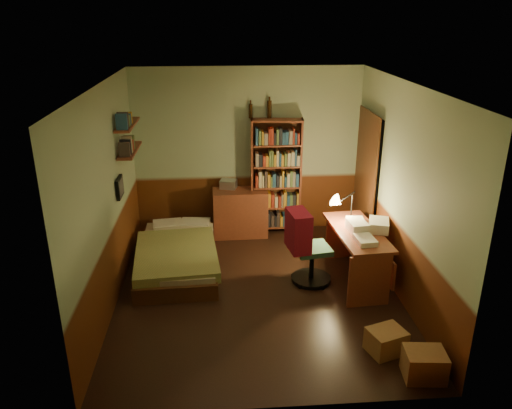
{
  "coord_description": "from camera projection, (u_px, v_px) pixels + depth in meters",
  "views": [
    {
      "loc": [
        -0.44,
        -5.52,
        3.35
      ],
      "look_at": [
        0.0,
        0.25,
        1.1
      ],
      "focal_mm": 35.0,
      "sensor_mm": 36.0,
      "label": 1
    }
  ],
  "objects": [
    {
      "name": "wall_right",
      "position": [
        403.0,
        193.0,
        6.03
      ],
      "size": [
        0.02,
        4.0,
        2.6
      ],
      "primitive_type": "cube",
      "color": "#91A785",
      "rests_on": "ground"
    },
    {
      "name": "doorway",
      "position": [
        367.0,
        182.0,
        7.34
      ],
      "size": [
        0.06,
        0.9,
        2.0
      ],
      "primitive_type": "cube",
      "color": "black",
      "rests_on": "ground"
    },
    {
      "name": "red_jacket",
      "position": [
        330.0,
        205.0,
        6.04
      ],
      "size": [
        0.29,
        0.46,
        0.52
      ],
      "primitive_type": "cube",
      "rotation": [
        0.0,
        0.0,
        0.11
      ],
      "color": "maroon",
      "rests_on": "office_chair"
    },
    {
      "name": "desk_lamp",
      "position": [
        352.0,
        198.0,
        6.63
      ],
      "size": [
        0.23,
        0.23,
        0.64
      ],
      "primitive_type": "cone",
      "rotation": [
        0.0,
        0.0,
        0.24
      ],
      "color": "black",
      "rests_on": "desk"
    },
    {
      "name": "paper_stack",
      "position": [
        379.0,
        225.0,
        6.41
      ],
      "size": [
        0.33,
        0.39,
        0.13
      ],
      "primitive_type": "cube",
      "rotation": [
        0.0,
        0.0,
        -0.3
      ],
      "color": "silver",
      "rests_on": "desk"
    },
    {
      "name": "floor",
      "position": [
        257.0,
        292.0,
        6.38
      ],
      "size": [
        3.5,
        4.0,
        0.02
      ],
      "primitive_type": "cube",
      "color": "black",
      "rests_on": "ground"
    },
    {
      "name": "door_trim",
      "position": [
        365.0,
        182.0,
        7.34
      ],
      "size": [
        0.02,
        0.98,
        2.08
      ],
      "primitive_type": "cube",
      "color": "#3D2111",
      "rests_on": "ground"
    },
    {
      "name": "desk",
      "position": [
        355.0,
        255.0,
        6.55
      ],
      "size": [
        0.65,
        1.37,
        0.71
      ],
      "primitive_type": "cube",
      "rotation": [
        0.0,
        0.0,
        0.08
      ],
      "color": "brown",
      "rests_on": "ground"
    },
    {
      "name": "cardboard_box_b",
      "position": [
        386.0,
        341.0,
        5.21
      ],
      "size": [
        0.44,
        0.4,
        0.26
      ],
      "primitive_type": "cube",
      "rotation": [
        0.0,
        0.0,
        0.32
      ],
      "color": "#A3784A",
      "rests_on": "ground"
    },
    {
      "name": "wall_front",
      "position": [
        277.0,
        283.0,
        4.03
      ],
      "size": [
        3.5,
        0.02,
        2.6
      ],
      "primitive_type": "cube",
      "color": "#91A785",
      "rests_on": "ground"
    },
    {
      "name": "cardboard_box_a",
      "position": [
        424.0,
        364.0,
        4.84
      ],
      "size": [
        0.42,
        0.35,
        0.29
      ],
      "primitive_type": "cube",
      "rotation": [
        0.0,
        0.0,
        -0.1
      ],
      "color": "#A3784A",
      "rests_on": "ground"
    },
    {
      "name": "office_chair",
      "position": [
        312.0,
        251.0,
        6.47
      ],
      "size": [
        0.5,
        0.46,
        0.89
      ],
      "primitive_type": "cube",
      "rotation": [
        0.0,
        0.0,
        0.15
      ],
      "color": "#316148",
      "rests_on": "ground"
    },
    {
      "name": "bottle_right",
      "position": [
        269.0,
        109.0,
        7.5
      ],
      "size": [
        0.07,
        0.07,
        0.26
      ],
      "primitive_type": "cylinder",
      "rotation": [
        0.0,
        0.0,
        -0.07
      ],
      "color": "black",
      "rests_on": "bookshelf"
    },
    {
      "name": "wall_back",
      "position": [
        248.0,
        152.0,
        7.77
      ],
      "size": [
        3.5,
        0.02,
        2.6
      ],
      "primitive_type": "cube",
      "color": "#91A785",
      "rests_on": "ground"
    },
    {
      "name": "bed",
      "position": [
        177.0,
        248.0,
        6.92
      ],
      "size": [
        1.1,
        1.96,
        0.57
      ],
      "primitive_type": "cube",
      "rotation": [
        0.0,
        0.0,
        0.04
      ],
      "color": "olive",
      "rests_on": "ground"
    },
    {
      "name": "wall_shelf_upper",
      "position": [
        127.0,
        125.0,
        6.57
      ],
      "size": [
        0.2,
        0.9,
        0.03
      ],
      "primitive_type": "cube",
      "color": "brown",
      "rests_on": "wall_left"
    },
    {
      "name": "bottle_left",
      "position": [
        251.0,
        111.0,
        7.49
      ],
      "size": [
        0.07,
        0.07,
        0.21
      ],
      "primitive_type": "cylinder",
      "rotation": [
        0.0,
        0.0,
        0.26
      ],
      "color": "black",
      "rests_on": "bookshelf"
    },
    {
      "name": "framed_picture",
      "position": [
        120.0,
        187.0,
        6.36
      ],
      "size": [
        0.04,
        0.32,
        0.26
      ],
      "primitive_type": "cube",
      "color": "black",
      "rests_on": "wall_left"
    },
    {
      "name": "dresser",
      "position": [
        240.0,
        213.0,
        7.87
      ],
      "size": [
        0.85,
        0.44,
        0.75
      ],
      "primitive_type": "cube",
      "rotation": [
        0.0,
        0.0,
        0.02
      ],
      "color": "brown",
      "rests_on": "ground"
    },
    {
      "name": "wall_left",
      "position": [
        106.0,
        200.0,
        5.78
      ],
      "size": [
        0.02,
        4.0,
        2.6
      ],
      "primitive_type": "cube",
      "color": "#91A785",
      "rests_on": "ground"
    },
    {
      "name": "bookshelf",
      "position": [
        276.0,
        178.0,
        7.79
      ],
      "size": [
        0.81,
        0.33,
        1.84
      ],
      "primitive_type": "cube",
      "rotation": [
        0.0,
        0.0,
        -0.11
      ],
      "color": "brown",
      "rests_on": "ground"
    },
    {
      "name": "mini_stereo",
      "position": [
        228.0,
        184.0,
        7.81
      ],
      "size": [
        0.29,
        0.25,
        0.13
      ],
      "primitive_type": "cube",
      "rotation": [
        0.0,
        0.0,
        -0.26
      ],
      "color": "#B2B2B7",
      "rests_on": "dresser"
    },
    {
      "name": "wall_shelf_lower",
      "position": [
        130.0,
        150.0,
        6.7
      ],
      "size": [
        0.2,
        0.9,
        0.03
      ],
      "primitive_type": "cube",
      "color": "brown",
      "rests_on": "wall_left"
    },
    {
      "name": "ceiling",
      "position": [
        258.0,
        84.0,
        5.43
      ],
      "size": [
        3.5,
        4.0,
        0.02
      ],
      "primitive_type": "cube",
      "color": "silver",
      "rests_on": "wall_back"
    }
  ]
}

